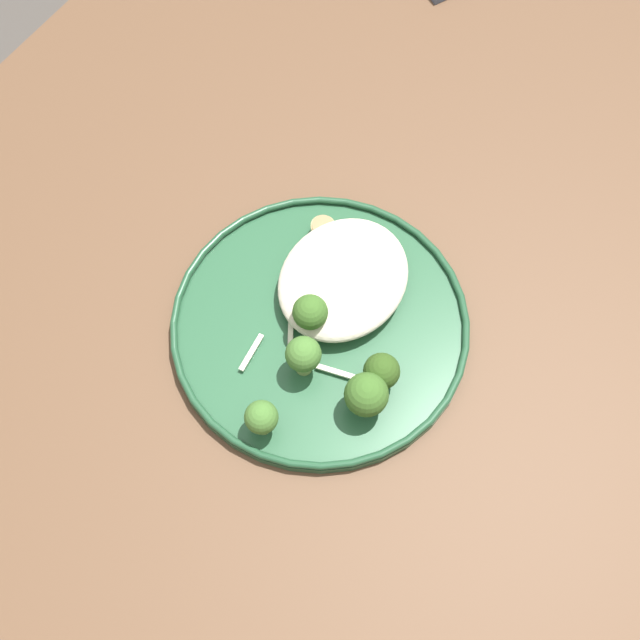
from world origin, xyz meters
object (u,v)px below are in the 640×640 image
(seared_scallop_center_golden, at_px, (340,280))
(broccoli_floret_front_edge, at_px, (303,355))
(seared_scallop_half_hidden, at_px, (365,311))
(broccoli_floret_tall_stalk, at_px, (366,395))
(seared_scallop_rear_pale, at_px, (323,228))
(dinner_plate, at_px, (320,325))
(broccoli_floret_rear_charred, at_px, (310,313))
(seared_scallop_tiny_bay, at_px, (324,299))
(broccoli_floret_split_head, at_px, (261,418))
(broccoli_floret_center_pile, at_px, (381,372))
(seared_scallop_tilted_round, at_px, (332,257))
(seared_scallop_large_seared, at_px, (334,326))

(seared_scallop_center_golden, relative_size, broccoli_floret_front_edge, 0.65)
(seared_scallop_half_hidden, bearing_deg, broccoli_floret_tall_stalk, 32.38)
(seared_scallop_rear_pale, bearing_deg, dinner_plate, 31.83)
(broccoli_floret_tall_stalk, relative_size, broccoli_floret_rear_charred, 0.97)
(seared_scallop_half_hidden, bearing_deg, seared_scallop_tiny_bay, -73.41)
(seared_scallop_half_hidden, height_order, seared_scallop_tiny_bay, seared_scallop_tiny_bay)
(seared_scallop_center_golden, xyz_separation_m, seared_scallop_tiny_bay, (0.03, -0.00, -0.00))
(broccoli_floret_tall_stalk, bearing_deg, dinner_plate, -120.46)
(broccoli_floret_split_head, height_order, broccoli_floret_rear_charred, broccoli_floret_rear_charred)
(broccoli_floret_front_edge, distance_m, broccoli_floret_center_pile, 0.07)
(broccoli_floret_tall_stalk, relative_size, broccoli_floret_center_pile, 1.14)
(seared_scallop_center_golden, xyz_separation_m, broccoli_floret_split_head, (0.16, 0.02, 0.01))
(broccoli_floret_center_pile, bearing_deg, broccoli_floret_tall_stalk, 2.07)
(seared_scallop_center_golden, bearing_deg, broccoli_floret_rear_charred, 2.21)
(seared_scallop_half_hidden, xyz_separation_m, broccoli_floret_center_pile, (0.05, 0.05, 0.02))
(dinner_plate, relative_size, seared_scallop_center_golden, 8.78)
(seared_scallop_half_hidden, xyz_separation_m, seared_scallop_tilted_round, (-0.03, -0.06, 0.00))
(seared_scallop_tilted_round, height_order, seared_scallop_rear_pale, seared_scallop_tilted_round)
(broccoli_floret_front_edge, height_order, broccoli_floret_center_pile, broccoli_floret_front_edge)
(dinner_plate, relative_size, broccoli_floret_rear_charred, 5.33)
(broccoli_floret_front_edge, bearing_deg, broccoli_floret_center_pile, 111.67)
(seared_scallop_center_golden, bearing_deg, seared_scallop_rear_pale, -131.38)
(seared_scallop_tilted_round, distance_m, seared_scallop_rear_pale, 0.04)
(broccoli_floret_rear_charred, bearing_deg, seared_scallop_center_golden, -177.79)
(seared_scallop_center_golden, height_order, broccoli_floret_split_head, broccoli_floret_split_head)
(broccoli_floret_tall_stalk, bearing_deg, seared_scallop_tiny_bay, -127.07)
(dinner_plate, height_order, broccoli_floret_center_pile, broccoli_floret_center_pile)
(dinner_plate, xyz_separation_m, seared_scallop_large_seared, (-0.00, 0.01, 0.01))
(broccoli_floret_rear_charred, bearing_deg, broccoli_floret_center_pile, 82.80)
(seared_scallop_tilted_round, height_order, seared_scallop_tiny_bay, seared_scallop_tilted_round)
(seared_scallop_center_golden, distance_m, seared_scallop_tilted_round, 0.03)
(seared_scallop_center_golden, relative_size, seared_scallop_rear_pale, 1.34)
(broccoli_floret_split_head, bearing_deg, broccoli_floret_tall_stalk, 135.63)
(seared_scallop_rear_pale, xyz_separation_m, broccoli_floret_split_head, (0.20, 0.07, 0.02))
(broccoli_floret_split_head, xyz_separation_m, broccoli_floret_center_pile, (-0.10, 0.07, -0.00))
(seared_scallop_center_golden, height_order, seared_scallop_large_seared, seared_scallop_center_golden)
(dinner_plate, xyz_separation_m, broccoli_floret_center_pile, (0.02, 0.08, 0.03))
(broccoli_floret_center_pile, bearing_deg, seared_scallop_tilted_round, -127.55)
(seared_scallop_half_hidden, distance_m, broccoli_floret_split_head, 0.15)
(seared_scallop_tilted_round, xyz_separation_m, broccoli_floret_front_edge, (0.11, 0.04, 0.02))
(seared_scallop_tiny_bay, relative_size, broccoli_floret_tall_stalk, 0.56)
(seared_scallop_rear_pale, relative_size, seared_scallop_large_seared, 1.02)
(seared_scallop_center_golden, relative_size, broccoli_floret_tall_stalk, 0.62)
(seared_scallop_tiny_bay, xyz_separation_m, broccoli_floret_front_edge, (0.07, 0.02, 0.02))
(dinner_plate, height_order, broccoli_floret_split_head, broccoli_floret_split_head)
(seared_scallop_tilted_round, distance_m, seared_scallop_large_seared, 0.08)
(seared_scallop_tilted_round, height_order, broccoli_floret_rear_charred, broccoli_floret_rear_charred)
(seared_scallop_tiny_bay, distance_m, broccoli_floret_rear_charred, 0.04)
(dinner_plate, xyz_separation_m, seared_scallop_tilted_round, (-0.06, -0.03, 0.01))
(broccoli_floret_split_head, bearing_deg, broccoli_floret_front_edge, -178.58)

